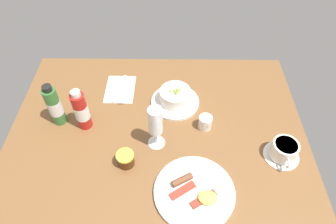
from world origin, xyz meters
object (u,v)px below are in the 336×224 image
(porridge_bowl, at_px, (175,98))
(creamer_jug, at_px, (205,122))
(jam_jar, at_px, (126,159))
(coffee_cup, at_px, (284,151))
(breakfast_plate, at_px, (195,192))
(wine_glass, at_px, (154,123))
(cutlery_setting, at_px, (120,90))
(sauce_bottle_red, at_px, (81,111))
(sauce_bottle_green, at_px, (55,106))

(porridge_bowl, height_order, creamer_jug, porridge_bowl)
(jam_jar, bearing_deg, creamer_jug, -150.09)
(coffee_cup, distance_m, breakfast_plate, 0.34)
(wine_glass, bearing_deg, cutlery_setting, -59.04)
(cutlery_setting, distance_m, wine_glass, 0.33)
(porridge_bowl, relative_size, cutlery_setting, 1.15)
(coffee_cup, height_order, jam_jar, coffee_cup)
(coffee_cup, distance_m, sauce_bottle_red, 0.72)
(jam_jar, bearing_deg, cutlery_setting, -79.57)
(coffee_cup, bearing_deg, jam_jar, 3.80)
(creamer_jug, distance_m, jam_jar, 0.32)
(porridge_bowl, distance_m, wine_glass, 0.22)
(cutlery_setting, bearing_deg, porridge_bowl, 163.04)
(sauce_bottle_green, height_order, breakfast_plate, sauce_bottle_green)
(jam_jar, bearing_deg, porridge_bowl, -120.66)
(creamer_jug, xyz_separation_m, sauce_bottle_green, (0.55, -0.02, 0.06))
(creamer_jug, bearing_deg, sauce_bottle_green, -2.57)
(cutlery_setting, xyz_separation_m, creamer_jug, (-0.34, 0.19, 0.03))
(coffee_cup, height_order, sauce_bottle_green, sauce_bottle_green)
(breakfast_plate, bearing_deg, sauce_bottle_red, -34.34)
(cutlery_setting, xyz_separation_m, coffee_cup, (-0.60, 0.32, 0.03))
(sauce_bottle_red, bearing_deg, sauce_bottle_green, -10.94)
(creamer_jug, bearing_deg, jam_jar, 29.91)
(breakfast_plate, bearing_deg, coffee_cup, -155.06)
(wine_glass, bearing_deg, jam_jar, 42.26)
(porridge_bowl, xyz_separation_m, cutlery_setting, (0.23, -0.07, -0.03))
(coffee_cup, height_order, breakfast_plate, coffee_cup)
(coffee_cup, distance_m, creamer_jug, 0.29)
(porridge_bowl, distance_m, coffee_cup, 0.44)
(cutlery_setting, bearing_deg, creamer_jug, 150.70)
(breakfast_plate, bearing_deg, jam_jar, -25.16)
(breakfast_plate, bearing_deg, porridge_bowl, -81.09)
(sauce_bottle_red, bearing_deg, breakfast_plate, 145.66)
(breakfast_plate, bearing_deg, creamer_jug, -100.64)
(creamer_jug, xyz_separation_m, jam_jar, (0.28, 0.16, -0.00))
(creamer_jug, height_order, sauce_bottle_red, sauce_bottle_red)
(porridge_bowl, distance_m, sauce_bottle_green, 0.45)
(wine_glass, bearing_deg, creamer_jug, -158.06)
(cutlery_setting, height_order, wine_glass, wine_glass)
(wine_glass, relative_size, breakfast_plate, 0.70)
(coffee_cup, height_order, sauce_bottle_red, sauce_bottle_red)
(wine_glass, bearing_deg, coffee_cup, 173.43)
(sauce_bottle_green, bearing_deg, cutlery_setting, -140.90)
(sauce_bottle_green, distance_m, breakfast_plate, 0.58)
(sauce_bottle_green, relative_size, breakfast_plate, 0.71)
(sauce_bottle_green, xyz_separation_m, breakfast_plate, (-0.50, 0.29, -0.08))
(porridge_bowl, height_order, sauce_bottle_green, sauce_bottle_green)
(porridge_bowl, relative_size, creamer_jug, 3.19)
(coffee_cup, relative_size, jam_jar, 2.22)
(coffee_cup, bearing_deg, breakfast_plate, 24.94)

